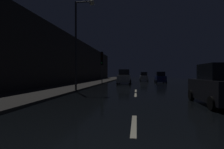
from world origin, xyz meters
The scene contains 10 objects.
ground centered at (0.00, 24.50, -0.01)m, with size 26.67×84.00×0.02m, color black.
sidewalk_left centered at (-7.14, 24.50, 0.07)m, with size 4.40×84.00×0.15m, color #33302D.
building_facade_left centered at (-9.74, 21.00, 3.58)m, with size 0.80×63.00×7.15m, color #2D2B28.
lane_centerline centered at (0.00, 8.79, 0.01)m, with size 0.16×12.34×0.01m.
traffic_light_far_left centered at (-4.84, 21.63, 3.35)m, with size 0.31×0.46×4.64m.
streetlamp_overhead centered at (-4.60, 11.67, 5.05)m, with size 1.70×0.44×7.70m.
car_approaching_headlights centered at (-1.79, 23.53, 0.99)m, with size 1.98×4.28×2.16m.
car_distant_taillights centered at (1.54, 33.98, 0.84)m, with size 1.69×3.67×1.85m.
car_parked_right_near centered at (4.04, 6.81, 0.93)m, with size 1.86×4.03×2.03m.
car_parked_right_far centered at (4.04, 27.50, 0.85)m, with size 1.70×3.68×1.85m.
Camera 1 is at (0.08, -2.16, 1.55)m, focal length 27.29 mm.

